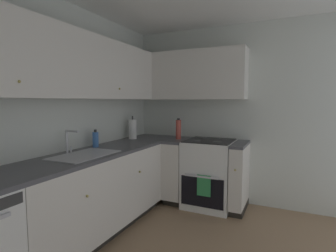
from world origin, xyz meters
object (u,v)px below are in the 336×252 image
(oven_range, at_px, (209,173))
(paper_towel_roll, at_px, (133,129))
(soap_bottle, at_px, (96,139))
(oil_bottle, at_px, (178,129))

(oven_range, distance_m, paper_towel_roll, 1.22)
(soap_bottle, relative_size, paper_towel_roll, 0.61)
(soap_bottle, xyz_separation_m, oil_bottle, (1.01, -0.61, 0.05))
(soap_bottle, distance_m, paper_towel_roll, 0.75)
(soap_bottle, xyz_separation_m, paper_towel_roll, (0.75, -0.02, 0.05))
(oven_range, height_order, oil_bottle, oil_bottle)
(paper_towel_roll, bearing_deg, soap_bottle, 178.48)
(soap_bottle, bearing_deg, paper_towel_roll, -1.52)
(paper_towel_roll, xyz_separation_m, oil_bottle, (0.26, -0.59, -0.00))
(oil_bottle, bearing_deg, oven_range, -87.65)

